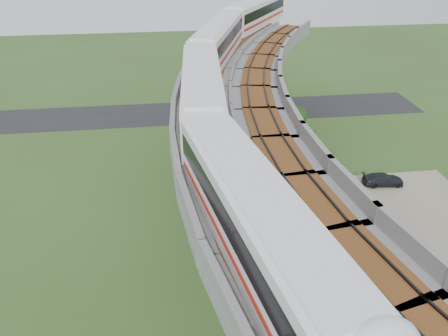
{
  "coord_description": "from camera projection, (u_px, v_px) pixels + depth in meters",
  "views": [
    {
      "loc": [
        -4.24,
        -25.62,
        23.08
      ],
      "look_at": [
        -0.83,
        1.33,
        7.5
      ],
      "focal_mm": 35.0,
      "sensor_mm": 36.0,
      "label": 1
    }
  ],
  "objects": [
    {
      "name": "ground",
      "position": [
        237.0,
        259.0,
        34.0
      ],
      "size": [
        160.0,
        160.0,
        0.0
      ],
      "primitive_type": "plane",
      "color": "#3A5321",
      "rests_on": "ground"
    },
    {
      "name": "dirt_lot",
      "position": [
        419.0,
        261.0,
        33.79
      ],
      "size": [
        18.0,
        26.0,
        0.04
      ],
      "primitive_type": "cube",
      "color": "gray",
      "rests_on": "ground"
    },
    {
      "name": "asphalt_road",
      "position": [
        204.0,
        112.0,
        59.81
      ],
      "size": [
        60.0,
        8.0,
        0.03
      ],
      "primitive_type": "cube",
      "color": "#232326",
      "rests_on": "ground"
    },
    {
      "name": "viaduct",
      "position": [
        294.0,
        154.0,
        29.91
      ],
      "size": [
        19.58,
        73.98,
        11.4
      ],
      "color": "#99968E",
      "rests_on": "ground"
    },
    {
      "name": "metro_train",
      "position": [
        235.0,
        64.0,
        36.99
      ],
      "size": [
        16.54,
        60.35,
        3.64
      ],
      "color": "white",
      "rests_on": "ground"
    },
    {
      "name": "fence",
      "position": [
        358.0,
        241.0,
        34.69
      ],
      "size": [
        3.87,
        38.73,
        1.5
      ],
      "color": "#2D382D",
      "rests_on": "ground"
    },
    {
      "name": "tree_0",
      "position": [
        295.0,
        115.0,
        53.57
      ],
      "size": [
        3.03,
        3.03,
        3.34
      ],
      "color": "#382314",
      "rests_on": "ground"
    },
    {
      "name": "tree_1",
      "position": [
        297.0,
        153.0,
        45.61
      ],
      "size": [
        1.88,
        1.88,
        2.6
      ],
      "color": "#382314",
      "rests_on": "ground"
    },
    {
      "name": "tree_2",
      "position": [
        312.0,
        202.0,
        36.8
      ],
      "size": [
        1.95,
        1.95,
        3.12
      ],
      "color": "#382314",
      "rests_on": "ground"
    },
    {
      "name": "tree_3",
      "position": [
        368.0,
        304.0,
        27.7
      ],
      "size": [
        1.95,
        1.95,
        2.65
      ],
      "color": "#382314",
      "rests_on": "ground"
    },
    {
      "name": "car_white",
      "position": [
        386.0,
        271.0,
        31.85
      ],
      "size": [
        2.48,
        4.08,
        1.3
      ],
      "primitive_type": "imported",
      "rotation": [
        0.0,
        0.0,
        0.27
      ],
      "color": "silver",
      "rests_on": "dirt_lot"
    },
    {
      "name": "car_dark",
      "position": [
        383.0,
        179.0,
        43.16
      ],
      "size": [
        4.16,
        1.95,
        1.17
      ],
      "primitive_type": "imported",
      "rotation": [
        0.0,
        0.0,
        1.49
      ],
      "color": "black",
      "rests_on": "dirt_lot"
    }
  ]
}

